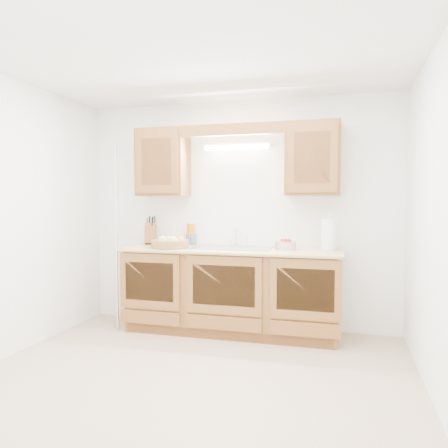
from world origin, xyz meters
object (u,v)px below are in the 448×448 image
(paper_towel, at_px, (329,235))
(knife_block, at_px, (151,233))
(apple_bowl, at_px, (286,245))
(fruit_basket, at_px, (170,243))

(paper_towel, bearing_deg, knife_block, 176.21)
(knife_block, relative_size, apple_bowl, 1.21)
(fruit_basket, height_order, paper_towel, paper_towel)
(knife_block, xyz_separation_m, paper_towel, (2.01, -0.13, 0.04))
(apple_bowl, bearing_deg, knife_block, 174.02)
(knife_block, distance_m, paper_towel, 2.01)
(fruit_basket, bearing_deg, paper_towel, 6.31)
(knife_block, bearing_deg, apple_bowl, -24.07)
(knife_block, bearing_deg, fruit_basket, -58.13)
(paper_towel, xyz_separation_m, apple_bowl, (-0.43, -0.03, -0.11))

